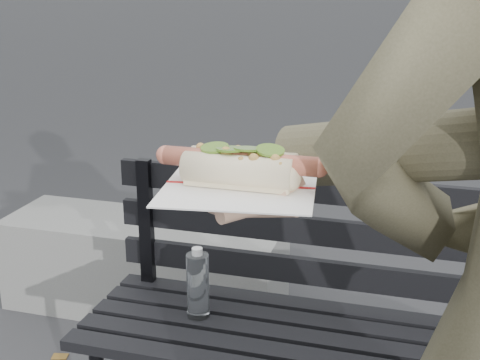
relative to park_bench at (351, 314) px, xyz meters
name	(u,v)px	position (x,y,z in m)	size (l,w,h in m)	color
park_bench	(351,314)	(0.00, 0.00, 0.00)	(1.50, 0.44, 0.88)	black
concrete_block	(144,265)	(-0.98, 0.77, -0.32)	(1.20, 0.40, 0.40)	slate
held_hotdog	(407,154)	(0.14, -0.82, 0.68)	(0.64, 0.30, 0.20)	#46432E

